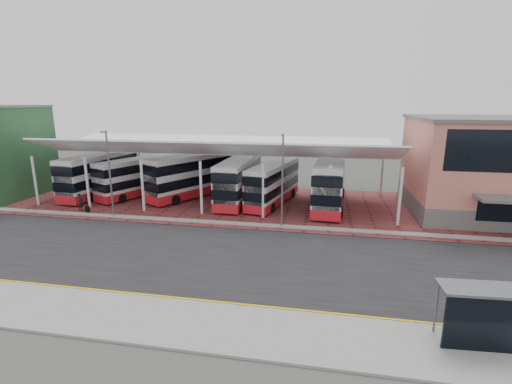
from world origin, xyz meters
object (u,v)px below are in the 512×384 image
(bus_4, at_px, (273,184))
(bus_shelter, at_px, (487,312))
(bus_3, at_px, (239,180))
(bus_2, at_px, (194,176))
(pedestrian, at_px, (81,202))
(bus_0, at_px, (100,174))
(bus_1, at_px, (139,177))
(bus_5, at_px, (330,183))

(bus_4, height_order, bus_shelter, bus_4)
(bus_3, height_order, bus_shelter, bus_3)
(bus_2, distance_m, bus_shelter, 31.84)
(bus_3, xyz_separation_m, pedestrian, (-14.57, -6.59, -1.41))
(bus_0, height_order, bus_3, bus_0)
(bus_1, distance_m, bus_4, 15.63)
(pedestrian, relative_size, bus_shelter, 0.52)
(bus_0, distance_m, bus_3, 16.57)
(pedestrian, bearing_deg, bus_shelter, -117.57)
(bus_1, height_order, bus_5, bus_5)
(bus_0, height_order, bus_2, bus_2)
(bus_0, distance_m, bus_5, 26.20)
(bus_1, bearing_deg, bus_0, -151.37)
(bus_1, bearing_deg, bus_shelter, -14.80)
(bus_3, height_order, pedestrian, bus_3)
(pedestrian, bearing_deg, bus_2, -50.24)
(bus_0, bearing_deg, bus_4, 4.10)
(bus_2, relative_size, bus_3, 1.02)
(bus_1, distance_m, bus_3, 11.87)
(bus_4, height_order, pedestrian, bus_4)
(bus_4, bearing_deg, bus_0, -168.30)
(bus_5, distance_m, pedestrian, 25.04)
(bus_1, relative_size, bus_5, 0.88)
(bus_3, bearing_deg, bus_0, -178.79)
(bus_2, height_order, bus_5, bus_5)
(bus_2, bearing_deg, pedestrian, -110.24)
(bus_0, distance_m, bus_shelter, 39.59)
(bus_5, bearing_deg, bus_1, -178.32)
(bus_1, height_order, bus_2, bus_2)
(bus_5, distance_m, bus_shelter, 22.89)
(pedestrian, bearing_deg, bus_0, 16.18)
(bus_2, bearing_deg, bus_5, 24.17)
(bus_3, relative_size, bus_4, 1.06)
(bus_4, xyz_separation_m, bus_5, (5.86, -0.07, 0.29))
(bus_0, relative_size, bus_3, 1.03)
(bus_2, distance_m, bus_5, 15.22)
(bus_1, bearing_deg, bus_3, 22.15)
(bus_shelter, bearing_deg, bus_2, 129.50)
(bus_5, bearing_deg, bus_4, -177.06)
(bus_3, xyz_separation_m, bus_shelter, (16.14, -22.24, -0.55))
(bus_1, distance_m, bus_shelter, 36.02)
(bus_4, bearing_deg, bus_shelter, -48.11)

